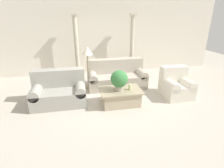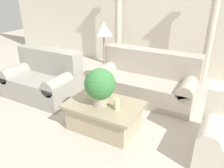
% 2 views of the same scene
% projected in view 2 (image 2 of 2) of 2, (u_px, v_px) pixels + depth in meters
% --- Properties ---
extents(ground_plane, '(16.00, 16.00, 0.00)m').
position_uv_depth(ground_plane, '(109.00, 114.00, 3.84)').
color(ground_plane, '#BCB2A3').
extents(wall_back, '(10.00, 0.06, 3.20)m').
position_uv_depth(wall_back, '(162.00, 6.00, 5.29)').
color(wall_back, silver).
rests_on(wall_back, ground_plane).
extents(sofa_long, '(1.94, 0.90, 0.91)m').
position_uv_depth(sofa_long, '(146.00, 80.00, 4.30)').
color(sofa_long, '#ADA393').
rests_on(sofa_long, ground_plane).
extents(loveseat, '(1.43, 0.90, 0.91)m').
position_uv_depth(loveseat, '(44.00, 78.00, 4.38)').
color(loveseat, '#9E9C91').
rests_on(loveseat, ground_plane).
extents(coffee_table, '(1.13, 0.76, 0.43)m').
position_uv_depth(coffee_table, '(104.00, 115.00, 3.38)').
color(coffee_table, tan).
rests_on(coffee_table, ground_plane).
extents(potted_plant, '(0.46, 0.46, 0.56)m').
position_uv_depth(potted_plant, '(100.00, 85.00, 3.18)').
color(potted_plant, '#B2A893').
rests_on(potted_plant, coffee_table).
extents(pillar_candle, '(0.08, 0.08, 0.16)m').
position_uv_depth(pillar_candle, '(117.00, 104.00, 3.12)').
color(pillar_candle, beige).
rests_on(pillar_candle, coffee_table).
extents(floor_lamp, '(0.34, 0.34, 1.40)m').
position_uv_depth(floor_lamp, '(104.00, 34.00, 4.38)').
color(floor_lamp, gray).
rests_on(floor_lamp, ground_plane).
extents(column_left, '(0.23, 0.23, 2.36)m').
position_uv_depth(column_left, '(118.00, 22.00, 5.53)').
color(column_left, beige).
rests_on(column_left, ground_plane).
extents(column_right, '(0.23, 0.23, 2.36)m').
position_uv_depth(column_right, '(211.00, 30.00, 4.57)').
color(column_right, beige).
rests_on(column_right, ground_plane).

